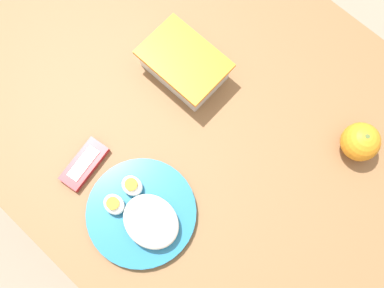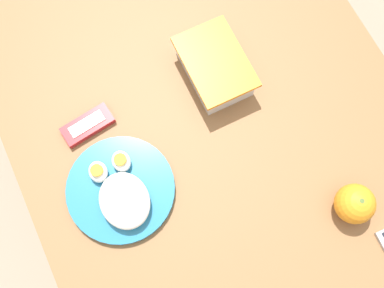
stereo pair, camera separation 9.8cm
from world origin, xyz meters
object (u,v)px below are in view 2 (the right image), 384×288
rice_plate (121,192)px  candy_bar (88,125)px  food_container (215,68)px  orange_fruit (355,204)px

rice_plate → candy_bar: rice_plate is taller
candy_bar → rice_plate: bearing=3.1°
food_container → candy_bar: 0.32m
food_container → rice_plate: bearing=-61.5°
candy_bar → food_container: bearing=88.5°
rice_plate → food_container: bearing=118.5°
food_container → rice_plate: food_container is taller
orange_fruit → rice_plate: bearing=-119.1°
food_container → orange_fruit: bearing=16.9°
orange_fruit → rice_plate: orange_fruit is taller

